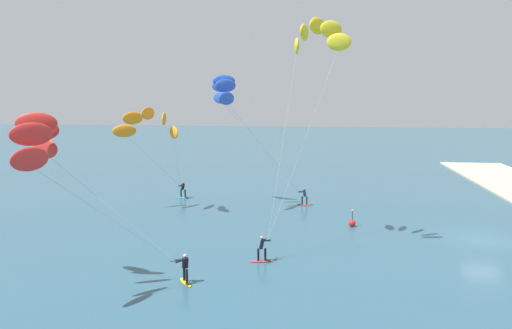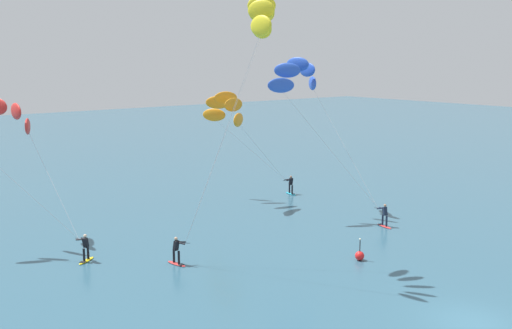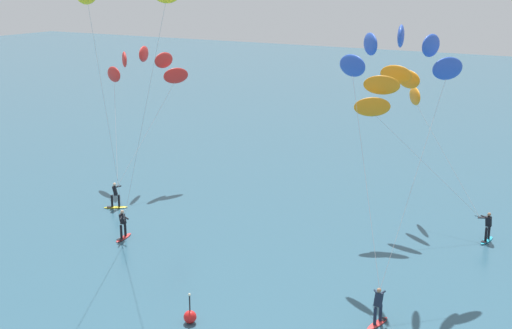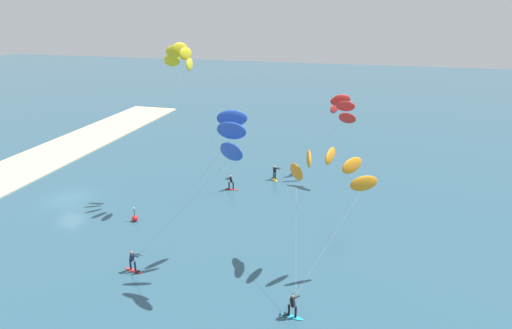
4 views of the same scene
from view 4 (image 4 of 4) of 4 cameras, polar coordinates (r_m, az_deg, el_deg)
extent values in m
plane|color=#2D566B|center=(47.00, -24.17, -4.27)|extent=(240.00, 240.00, 0.00)
ellipsoid|color=yellow|center=(47.62, 2.52, -2.02)|extent=(1.44, 1.15, 0.08)
cube|color=black|center=(47.96, 2.33, -1.79)|extent=(0.39, 0.40, 0.02)
cylinder|color=black|center=(47.27, 2.63, -1.63)|extent=(0.14, 0.14, 0.78)
cylinder|color=black|center=(47.65, 2.43, -1.44)|extent=(0.14, 0.14, 0.78)
cube|color=black|center=(47.21, 2.54, -0.76)|extent=(0.43, 0.43, 0.63)
sphere|color=beige|center=(47.06, 2.55, -0.28)|extent=(0.20, 0.20, 0.20)
cylinder|color=black|center=(47.24, 3.20, -0.56)|extent=(0.23, 0.52, 0.03)
cylinder|color=black|center=(47.29, 2.85, -0.49)|extent=(0.48, 0.50, 0.15)
cylinder|color=black|center=(47.08, 2.89, -0.59)|extent=(0.09, 0.60, 0.15)
ellipsoid|color=red|center=(44.88, 12.28, 6.18)|extent=(1.08, 1.94, 1.10)
ellipsoid|color=red|center=(45.41, 12.04, 7.75)|extent=(0.35, 1.98, 1.10)
ellipsoid|color=red|center=(46.66, 11.54, 8.64)|extent=(1.02, 1.96, 1.10)
ellipsoid|color=red|center=(48.08, 10.98, 8.51)|extent=(1.61, 1.64, 1.10)
ellipsoid|color=red|center=(49.09, 10.61, 7.50)|extent=(1.94, 1.08, 1.10)
cylinder|color=#B2B2B7|center=(45.88, 7.60, 2.55)|extent=(0.34, 7.01, 5.92)
cylinder|color=#B2B2B7|center=(47.99, 6.95, 3.38)|extent=(4.57, 5.35, 5.92)
ellipsoid|color=red|center=(45.07, -3.38, -3.37)|extent=(0.62, 1.54, 0.08)
cube|color=black|center=(45.11, -3.90, -3.30)|extent=(0.33, 0.33, 0.02)
cylinder|color=black|center=(44.87, -3.11, -2.88)|extent=(0.14, 0.14, 0.78)
cylinder|color=black|center=(44.93, -3.67, -2.86)|extent=(0.14, 0.14, 0.78)
cube|color=black|center=(44.64, -3.41, -2.06)|extent=(0.35, 0.37, 0.63)
sphere|color=tan|center=(44.48, -3.42, -1.56)|extent=(0.20, 0.20, 0.20)
cylinder|color=black|center=(44.32, -4.02, -2.03)|extent=(0.44, 0.38, 0.03)
cylinder|color=black|center=(44.35, -3.64, -1.97)|extent=(0.60, 0.27, 0.15)
cylinder|color=black|center=(44.52, -3.79, -1.88)|extent=(0.36, 0.57, 0.15)
ellipsoid|color=yellow|center=(40.78, -11.33, 13.68)|extent=(0.45, 1.58, 1.10)
ellipsoid|color=yellow|center=(40.09, -11.01, 14.80)|extent=(1.00, 1.53, 1.10)
ellipsoid|color=yellow|center=(39.04, -10.33, 15.18)|extent=(1.40, 1.25, 1.10)
ellipsoid|color=yellow|center=(38.06, -9.55, 14.61)|extent=(1.58, 0.77, 1.10)
ellipsoid|color=yellow|center=(37.56, -9.02, 13.27)|extent=(1.58, 0.45, 1.10)
cylinder|color=#B2B2B7|center=(42.10, -7.46, 5.31)|extent=(2.28, 4.26, 12.07)
cylinder|color=#B2B2B7|center=(40.58, -6.27, 4.78)|extent=(4.58, 1.52, 12.07)
ellipsoid|color=#23ADD1|center=(28.11, 4.92, -19.87)|extent=(0.58, 1.54, 0.08)
cube|color=black|center=(28.18, 4.08, -19.60)|extent=(0.33, 0.32, 0.02)
cylinder|color=black|center=(27.79, 5.40, -19.30)|extent=(0.14, 0.14, 0.78)
cylinder|color=black|center=(27.89, 4.50, -19.09)|extent=(0.14, 0.14, 0.78)
cube|color=black|center=(27.40, 4.99, -18.09)|extent=(0.34, 0.36, 0.63)
sphere|color=#9E7051|center=(27.14, 5.02, -17.39)|extent=(0.20, 0.20, 0.20)
cylinder|color=black|center=(27.72, 5.44, -17.20)|extent=(0.55, 0.14, 0.03)
cylinder|color=black|center=(27.53, 5.00, -17.41)|extent=(0.61, 0.20, 0.15)
cylinder|color=black|center=(27.47, 5.45, -17.52)|extent=(0.55, 0.40, 0.15)
ellipsoid|color=orange|center=(29.11, 14.42, -2.49)|extent=(1.43, 1.93, 1.10)
ellipsoid|color=orange|center=(28.87, 12.89, -0.12)|extent=(1.93, 1.44, 1.10)
ellipsoid|color=orange|center=(29.08, 10.05, 1.16)|extent=(2.13, 0.73, 1.10)
ellipsoid|color=orange|center=(29.65, 7.18, 0.79)|extent=(2.13, 0.72, 1.10)
ellipsoid|color=orange|center=(30.32, 5.49, -0.98)|extent=(1.93, 1.43, 1.10)
cylinder|color=#B2B2B7|center=(28.17, 10.12, -9.96)|extent=(5.21, 3.53, 5.58)
cylinder|color=#B2B2B7|center=(28.80, 5.46, -8.98)|extent=(6.16, 1.26, 5.58)
ellipsoid|color=red|center=(33.22, -16.29, -13.63)|extent=(0.65, 1.54, 0.08)
cube|color=black|center=(32.95, -15.75, -13.78)|extent=(0.34, 0.33, 0.02)
cylinder|color=#192338|center=(33.12, -16.65, -12.90)|extent=(0.14, 0.14, 0.78)
cylinder|color=#192338|center=(32.86, -16.07, -13.12)|extent=(0.14, 0.14, 0.78)
cube|color=#192338|center=(32.62, -16.49, -11.99)|extent=(0.36, 0.37, 0.63)
sphere|color=#9E7051|center=(32.41, -16.56, -11.36)|extent=(0.20, 0.20, 0.20)
cylinder|color=black|center=(32.41, -15.56, -11.82)|extent=(0.18, 0.54, 0.03)
cylinder|color=#192338|center=(32.55, -15.99, -11.65)|extent=(0.44, 0.53, 0.15)
cylinder|color=#192338|center=(32.37, -16.09, -11.85)|extent=(0.15, 0.61, 0.15)
ellipsoid|color=blue|center=(25.54, -3.38, 1.78)|extent=(1.25, 1.90, 1.10)
ellipsoid|color=blue|center=(26.03, -3.36, 4.62)|extent=(0.54, 2.02, 1.10)
ellipsoid|color=blue|center=(27.32, -3.27, 6.29)|extent=(0.86, 2.01, 1.10)
ellipsoid|color=blue|center=(28.82, -3.15, 6.18)|extent=(1.49, 1.76, 1.10)
ellipsoid|color=blue|center=(29.92, -3.05, 4.58)|extent=(1.90, 1.25, 1.10)
cylinder|color=#B2B2B7|center=(28.68, -10.11, -6.13)|extent=(0.31, 7.34, 8.44)
cylinder|color=#B2B2B7|center=(30.72, -9.48, -4.23)|extent=(4.14, 6.08, 8.44)
sphere|color=red|center=(40.04, -16.10, -7.03)|extent=(0.56, 0.56, 0.56)
cylinder|color=#262628|center=(39.76, -16.19, -6.22)|extent=(0.06, 0.06, 0.70)
sphere|color=#F2F2CC|center=(39.59, -16.24, -5.69)|extent=(0.12, 0.12, 0.12)
camera|label=1|loc=(70.86, 1.63, 14.16)|focal=34.47mm
camera|label=2|loc=(71.69, -22.78, 13.96)|focal=42.88mm
camera|label=3|loc=(43.98, -56.61, 6.49)|focal=49.16mm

